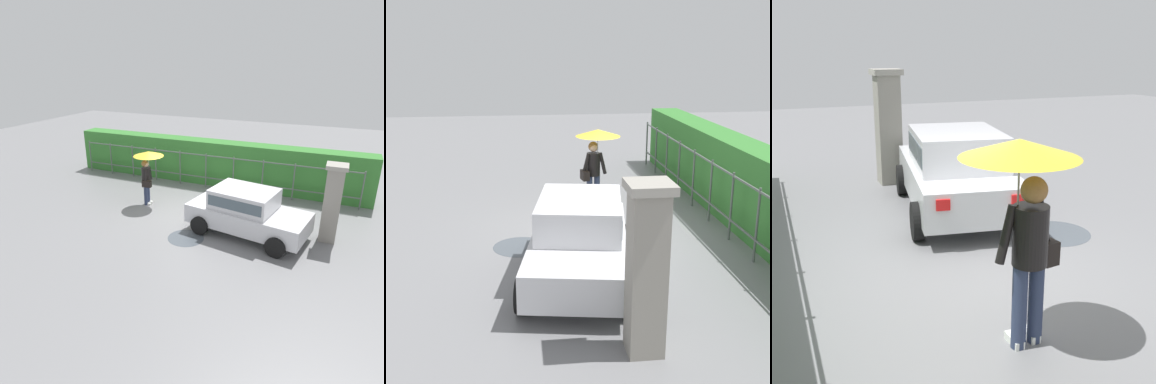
# 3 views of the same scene
# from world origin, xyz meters

# --- Properties ---
(ground_plane) EXTENTS (40.00, 40.00, 0.00)m
(ground_plane) POSITION_xyz_m (0.00, 0.00, 0.00)
(ground_plane) COLOR slate
(car) EXTENTS (3.94, 2.36, 1.48)m
(car) POSITION_xyz_m (2.35, -0.69, 0.80)
(car) COLOR silver
(car) RESTS_ON ground
(pedestrian) EXTENTS (1.12, 1.12, 2.05)m
(pedestrian) POSITION_xyz_m (-1.69, 0.22, 1.56)
(pedestrian) COLOR #2D3856
(pedestrian) RESTS_ON ground
(gate_pillar) EXTENTS (0.60, 0.60, 2.42)m
(gate_pillar) POSITION_xyz_m (4.78, -0.09, 1.24)
(gate_pillar) COLOR gray
(gate_pillar) RESTS_ON ground
(fence_section) EXTENTS (12.21, 0.05, 1.50)m
(fence_section) POSITION_xyz_m (-0.35, 2.76, 0.83)
(fence_section) COLOR #59605B
(fence_section) RESTS_ON ground
(hedge_row) EXTENTS (13.16, 0.90, 1.90)m
(hedge_row) POSITION_xyz_m (-0.35, 3.47, 0.95)
(hedge_row) COLOR #387F33
(hedge_row) RESTS_ON ground
(puddle_near) EXTENTS (1.14, 1.14, 0.00)m
(puddle_near) POSITION_xyz_m (0.75, -1.74, 0.00)
(puddle_near) COLOR #4C545B
(puddle_near) RESTS_ON ground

